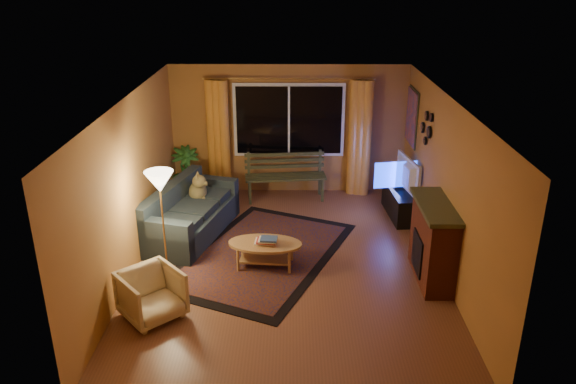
{
  "coord_description": "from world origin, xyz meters",
  "views": [
    {
      "loc": [
        0.05,
        -7.45,
        4.18
      ],
      "look_at": [
        0.0,
        0.3,
        1.05
      ],
      "focal_mm": 35.0,
      "sensor_mm": 36.0,
      "label": 1
    }
  ],
  "objects_px": {
    "floor_lamp": "(163,225)",
    "tv_console": "(400,203)",
    "bench": "(286,188)",
    "sofa": "(191,211)",
    "coffee_table": "(265,254)",
    "armchair": "(151,293)"
  },
  "relations": [
    {
      "from": "bench",
      "to": "sofa",
      "type": "height_order",
      "value": "sofa"
    },
    {
      "from": "sofa",
      "to": "tv_console",
      "type": "xyz_separation_m",
      "value": [
        3.61,
        0.8,
        -0.18
      ]
    },
    {
      "from": "sofa",
      "to": "armchair",
      "type": "distance_m",
      "value": 2.38
    },
    {
      "from": "floor_lamp",
      "to": "coffee_table",
      "type": "height_order",
      "value": "floor_lamp"
    },
    {
      "from": "armchair",
      "to": "bench",
      "type": "bearing_deg",
      "value": 25.36
    },
    {
      "from": "armchair",
      "to": "floor_lamp",
      "type": "xyz_separation_m",
      "value": [
        -0.04,
        1.05,
        0.45
      ]
    },
    {
      "from": "sofa",
      "to": "floor_lamp",
      "type": "bearing_deg",
      "value": -80.81
    },
    {
      "from": "bench",
      "to": "sofa",
      "type": "distance_m",
      "value": 2.19
    },
    {
      "from": "bench",
      "to": "tv_console",
      "type": "relative_size",
      "value": 1.3
    },
    {
      "from": "floor_lamp",
      "to": "tv_console",
      "type": "height_order",
      "value": "floor_lamp"
    },
    {
      "from": "sofa",
      "to": "armchair",
      "type": "height_order",
      "value": "sofa"
    },
    {
      "from": "floor_lamp",
      "to": "tv_console",
      "type": "xyz_separation_m",
      "value": [
        3.75,
        2.11,
        -0.56
      ]
    },
    {
      "from": "bench",
      "to": "armchair",
      "type": "height_order",
      "value": "armchair"
    },
    {
      "from": "floor_lamp",
      "to": "tv_console",
      "type": "distance_m",
      "value": 4.34
    },
    {
      "from": "sofa",
      "to": "floor_lamp",
      "type": "distance_m",
      "value": 1.38
    },
    {
      "from": "tv_console",
      "to": "sofa",
      "type": "bearing_deg",
      "value": -171.95
    },
    {
      "from": "armchair",
      "to": "coffee_table",
      "type": "distance_m",
      "value": 1.91
    },
    {
      "from": "bench",
      "to": "tv_console",
      "type": "xyz_separation_m",
      "value": [
        2.06,
        -0.75,
        0.02
      ]
    },
    {
      "from": "coffee_table",
      "to": "sofa",
      "type": "bearing_deg",
      "value": 139.99
    },
    {
      "from": "sofa",
      "to": "tv_console",
      "type": "distance_m",
      "value": 3.7
    },
    {
      "from": "armchair",
      "to": "floor_lamp",
      "type": "relative_size",
      "value": 0.44
    },
    {
      "from": "bench",
      "to": "armchair",
      "type": "distance_m",
      "value": 4.25
    }
  ]
}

